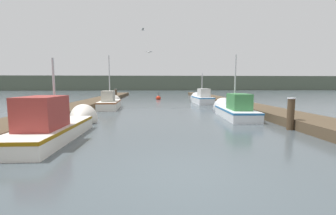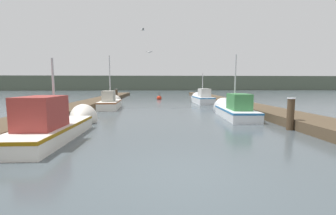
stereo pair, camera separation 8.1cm
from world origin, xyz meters
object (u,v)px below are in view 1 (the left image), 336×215
Objects in this scene: fishing_boat_3 at (201,98)px; seagull_lead at (143,30)px; fishing_boat_2 at (110,103)px; mooring_piling_0 at (116,95)px; mooring_piling_1 at (291,114)px; seagull_1 at (149,52)px; fishing_boat_1 at (233,109)px; fishing_boat_0 at (59,124)px; mooring_piling_2 at (105,98)px; channel_buoy at (158,98)px.

fishing_boat_3 is 10.33m from seagull_lead.
fishing_boat_3 is 8.04× the size of seagull_lead.
fishing_boat_2 is 3.45× the size of mooring_piling_0.
mooring_piling_1 is 10.51m from seagull_lead.
seagull_1 reaches higher than mooring_piling_1.
fishing_boat_3 is at bearing 93.39° from fishing_boat_1.
fishing_boat_2 is (-8.42, 5.11, 0.03)m from fishing_boat_1.
mooring_piling_1 is at bearing -59.24° from mooring_piling_0.
seagull_1 is (3.12, 9.64, 4.02)m from fishing_boat_0.
fishing_boat_1 is at bearing 57.44° from seagull_lead.
mooring_piling_2 is (-10.69, 12.91, -0.06)m from mooring_piling_1.
seagull_lead is (2.85, -2.72, 5.16)m from fishing_boat_2.
mooring_piling_1 is at bearing -87.94° from fishing_boat_3.
seagull_lead is at bearing 160.10° from fishing_boat_1.
fishing_boat_0 is 4.19× the size of mooring_piling_1.
fishing_boat_3 is 3.27× the size of mooring_piling_0.
mooring_piling_2 is at bearing 95.57° from fishing_boat_0.
fishing_boat_1 is at bearing 29.83° from fishing_boat_0.
seagull_lead is 1.01× the size of seagull_1.
fishing_boat_0 is 10.35× the size of seagull_lead.
mooring_piling_0 is (-1.07, 18.31, 0.23)m from fishing_boat_0.
fishing_boat_1 is 8.24m from seagull_1.
mooring_piling_2 is (-1.20, 3.72, 0.17)m from fishing_boat_2.
seagull_1 is (4.37, -3.93, 3.85)m from mooring_piling_2.
mooring_piling_2 is 2.28× the size of seagull_1.
seagull_1 is (4.19, -8.67, 3.79)m from mooring_piling_0.
seagull_lead reaches higher than fishing_boat_0.
fishing_boat_0 is 20.38m from channel_buoy.
fishing_boat_0 is at bearing -101.33° from channel_buoy.
fishing_boat_2 is 5.13m from seagull_1.
fishing_boat_2 is 3.91m from mooring_piling_2.
fishing_boat_0 is at bearing -176.03° from mooring_piling_1.
mooring_piling_1 is (10.51, -17.65, 0.00)m from mooring_piling_0.
seagull_1 is (-0.88, -10.34, 4.31)m from channel_buoy.
seagull_1 is at bearing 163.26° from seagull_lead.
seagull_lead reaches higher than mooring_piling_2.
fishing_boat_1 is at bearing -42.56° from mooring_piling_2.
mooring_piling_0 is 1.24× the size of channel_buoy.
mooring_piling_1 reaches higher than mooring_piling_2.
seagull_1 reaches higher than fishing_boat_2.
mooring_piling_0 reaches higher than channel_buoy.
fishing_boat_2 is 10.92m from channel_buoy.
mooring_piling_1 is at bearing -74.28° from channel_buoy.
fishing_boat_1 reaches higher than mooring_piling_1.
seagull_1 is (3.17, -0.21, 4.02)m from fishing_boat_2.
fishing_boat_2 is 3.44× the size of mooring_piling_1.
fishing_boat_3 reaches higher than mooring_piling_0.
mooring_piling_1 reaches higher than channel_buoy.
seagull_1 is at bearing -41.92° from mooring_piling_2.
seagull_lead is (-1.21, -12.85, 5.46)m from channel_buoy.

